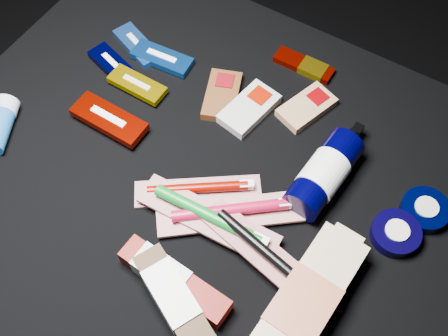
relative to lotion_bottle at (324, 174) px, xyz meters
The scene contains 22 objects.
ground 0.47m from the lotion_bottle, 153.81° to the right, with size 3.00×3.00×0.00m, color black.
cloth_table 0.29m from the lotion_bottle, 153.81° to the right, with size 0.98×0.78×0.40m, color black.
luna_bar_0 0.45m from the lotion_bottle, 169.24° to the left, with size 0.12×0.08×0.01m.
luna_bar_1 0.39m from the lotion_bottle, 168.09° to the left, with size 0.12×0.05×0.02m.
luna_bar_2 0.45m from the lotion_bottle, behind, with size 0.11×0.07×0.01m.
luna_bar_3 0.38m from the lotion_bottle, behind, with size 0.11×0.04×0.01m.
luna_bar_4 0.38m from the lotion_bottle, 166.32° to the right, with size 0.14×0.05×0.02m.
clif_bar_0 0.25m from the lotion_bottle, 163.95° to the left, with size 0.09×0.12×0.02m.
clif_bar_1 0.19m from the lotion_bottle, 158.79° to the left, with size 0.08×0.12×0.02m.
clif_bar_2 0.16m from the lotion_bottle, 125.68° to the left, with size 0.09×0.12×0.02m.
power_bar 0.25m from the lotion_bottle, 123.04° to the left, with size 0.12×0.04×0.01m.
lotion_bottle is the anchor object (origin of this frame).
cream_tin_upper 0.17m from the lotion_bottle, 12.51° to the left, with size 0.08×0.08×0.02m.
cream_tin_lower 0.14m from the lotion_bottle, 10.30° to the right, with size 0.08×0.08×0.02m.
bodywash_bottle 0.21m from the lotion_bottle, 69.50° to the right, with size 0.09×0.23×0.05m.
deodorant_stick 0.56m from the lotion_bottle, 159.37° to the right, with size 0.08×0.11×0.04m.
toothbrush_pack_0 0.20m from the lotion_bottle, 143.61° to the right, with size 0.20×0.16×0.02m.
toothbrush_pack_1 0.16m from the lotion_bottle, 126.18° to the right, with size 0.22×0.19×0.03m.
toothbrush_pack_2 0.20m from the lotion_bottle, 126.26° to the right, with size 0.24×0.07×0.03m.
toothbrush_pack_3 0.17m from the lotion_bottle, 97.08° to the right, with size 0.22×0.09×0.02m.
toothpaste_carton_red 0.30m from the lotion_bottle, 113.36° to the right, with size 0.19×0.05×0.04m.
toothpaste_carton_green 0.32m from the lotion_bottle, 105.02° to the right, with size 0.21×0.13×0.04m.
Camera 1 is at (0.26, -0.39, 1.22)m, focal length 45.00 mm.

